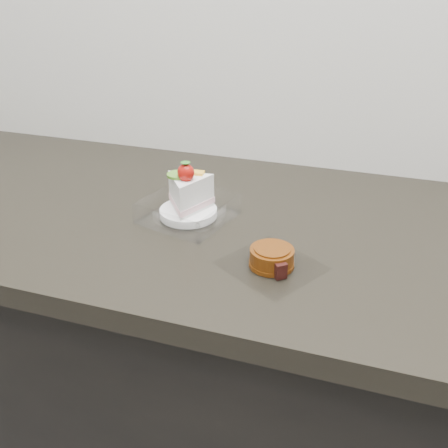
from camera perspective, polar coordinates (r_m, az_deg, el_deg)
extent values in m
cube|color=black|center=(1.21, 7.07, -20.40)|extent=(2.00, 0.60, 0.86)
cube|color=black|center=(0.93, 8.68, -1.54)|extent=(2.04, 0.64, 0.04)
cube|color=white|center=(0.94, -4.07, 0.83)|extent=(0.18, 0.18, 0.00)
cylinder|color=white|center=(0.94, -4.09, 1.33)|extent=(0.11, 0.11, 0.01)
ellipsoid|color=red|center=(0.90, -4.38, 5.87)|extent=(0.03, 0.03, 0.03)
cone|color=#2D7223|center=(0.89, -4.42, 6.80)|extent=(0.02, 0.02, 0.01)
cylinder|color=#5C9F2E|center=(0.92, -5.33, 5.61)|extent=(0.04, 0.04, 0.00)
cube|color=yellow|center=(0.93, -3.79, 5.93)|extent=(0.05, 0.02, 0.00)
cube|color=white|center=(0.80, 5.43, -4.76)|extent=(0.19, 0.18, 0.00)
cylinder|color=#5D340B|center=(0.79, 5.48, -3.82)|extent=(0.09, 0.09, 0.03)
cylinder|color=#5D340B|center=(0.80, 5.44, -4.51)|extent=(0.09, 0.09, 0.01)
cylinder|color=#5D340B|center=(0.78, 5.53, -2.81)|extent=(0.07, 0.07, 0.00)
cube|color=black|center=(0.77, 6.36, -5.19)|extent=(0.03, 0.03, 0.03)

